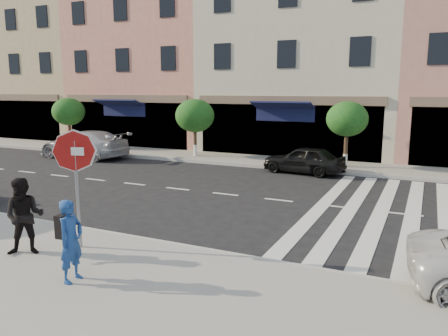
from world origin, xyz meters
TOP-DOWN VIEW (x-y plane):
  - ground at (0.00, 0.00)m, footprint 120.00×120.00m
  - sidewalk_near at (0.00, -3.75)m, footprint 60.00×4.50m
  - sidewalk_far at (0.00, 11.00)m, footprint 60.00×3.00m
  - building_west_far at (-22.00, 17.00)m, footprint 12.00×9.00m
  - building_west_mid at (-11.00, 17.00)m, footprint 10.00×9.00m
  - building_centre at (-0.50, 17.00)m, footprint 11.00×9.00m
  - street_tree_wa at (-14.00, 10.80)m, footprint 2.00×2.00m
  - street_tree_wb at (-5.00, 10.80)m, footprint 2.10×2.10m
  - street_tree_c at (3.00, 10.80)m, footprint 1.90×1.90m
  - stop_sign at (-0.58, -2.62)m, footprint 0.92×0.32m
  - photographer at (0.59, -4.04)m, footprint 0.42×0.60m
  - walker at (-1.33, -3.44)m, footprint 1.05×1.00m
  - car_far_left at (-10.57, 8.34)m, footprint 5.19×2.12m
  - car_far_mid at (1.48, 9.10)m, footprint 3.77×1.90m

SIDE VIEW (x-z plane):
  - ground at x=0.00m, z-range 0.00..0.00m
  - sidewalk_near at x=0.00m, z-range 0.00..0.15m
  - sidewalk_far at x=0.00m, z-range 0.00..0.15m
  - car_far_mid at x=1.48m, z-range 0.00..1.23m
  - car_far_left at x=-10.57m, z-range 0.00..1.51m
  - photographer at x=0.59m, z-range 0.15..1.72m
  - walker at x=-1.33m, z-range 0.15..1.85m
  - stop_sign at x=-0.58m, z-range 0.75..3.45m
  - street_tree_wb at x=-5.00m, z-range 0.78..3.84m
  - street_tree_wa at x=-14.00m, z-range 0.81..3.86m
  - street_tree_c at x=3.00m, z-range 0.84..3.87m
  - building_centre at x=-0.50m, z-range 0.00..11.00m
  - building_west_far at x=-22.00m, z-range 0.00..12.00m
  - building_west_mid at x=-11.00m, z-range 0.00..14.00m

